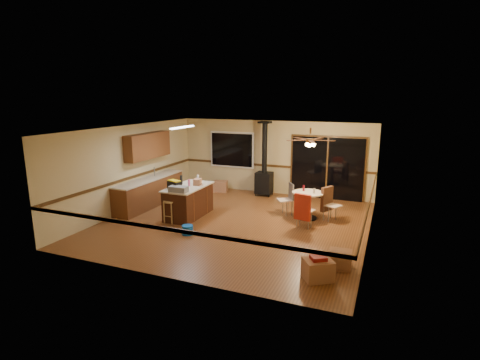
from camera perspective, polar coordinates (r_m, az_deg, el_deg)
The scene contains 35 objects.
floor at distance 10.51m, azimuth -0.62°, elevation -6.46°, with size 7.00×7.00×0.00m, color brown.
ceiling at distance 9.96m, azimuth -0.66°, elevation 7.80°, with size 7.00×7.00×0.00m, color silver.
wall_back at distance 13.40m, azimuth 5.17°, elevation 3.43°, with size 7.00×7.00×0.00m, color tan.
wall_front at distance 7.17m, azimuth -11.55°, elevation -5.07°, with size 7.00×7.00×0.00m, color tan.
wall_left at distance 11.93m, azimuth -16.34°, elevation 1.81°, with size 7.00×7.00×0.00m, color tan.
wall_right at distance 9.41m, azimuth 19.43°, elevation -1.26°, with size 7.00×7.00×0.00m, color tan.
chair_rail at distance 10.23m, azimuth -0.63°, elevation -1.16°, with size 7.00×7.00×0.08m, color #452B11, non-canonical shape.
window at distance 13.87m, azimuth -1.23°, elevation 4.64°, with size 1.72×0.10×1.32m, color black.
sliding_door at distance 12.98m, azimuth 13.13°, elevation 1.72°, with size 2.52×0.10×2.10m, color black.
lower_cabinets at distance 12.33m, azimuth -13.56°, elevation -1.83°, with size 0.60×3.00×0.86m, color brown.
countertop at distance 12.22m, azimuth -13.67°, elevation 0.21°, with size 0.64×3.04×0.04m, color #C3B397.
upper_cabinets at distance 12.28m, azimuth -13.86°, elevation 5.09°, with size 0.35×2.00×0.80m, color brown.
kitchen_island at distance 11.02m, azimuth -7.85°, elevation -3.21°, with size 0.88×1.68×0.90m.
wood_stove at distance 13.14m, azimuth 3.71°, elevation 0.74°, with size 0.55×0.50×2.52m.
ceiling_fan at distance 10.52m, azimuth 10.63°, elevation 5.73°, with size 0.24×0.24×0.55m.
fluorescent_strip at distance 11.05m, azimuth -8.77°, elevation 7.94°, with size 0.10×1.20×0.04m, color white.
toolbox_grey at distance 10.30m, azimuth -9.35°, elevation -1.37°, with size 0.50×0.28×0.15m, color slate.
toolbox_black at distance 10.62m, azimuth -9.96°, elevation -0.77°, with size 0.41×0.21×0.22m, color black.
toolbox_yellow_lid at distance 10.59m, azimuth -9.99°, elevation -0.11°, with size 0.37×0.19×0.03m, color gold.
box_on_island at distance 11.01m, azimuth -6.49°, elevation -0.29°, with size 0.20×0.27×0.18m, color #986343.
bottle_dark at distance 11.15m, azimuth -8.95°, elevation 0.04°, with size 0.08×0.08×0.27m, color black.
bottle_pink at distance 10.89m, azimuth -7.78°, elevation -0.43°, with size 0.06×0.06×0.20m, color #D84C8C.
bottle_white at distance 11.52m, azimuth -6.44°, elevation 0.33°, with size 0.06×0.06×0.19m, color white.
bar_stool at distance 10.56m, azimuth -10.60°, elevation -4.77°, with size 0.35×0.35×0.64m, color tan.
blue_bucket at distance 9.69m, azimuth -8.01°, elevation -7.54°, with size 0.29×0.29×0.24m, color blue.
dining_table at distance 10.85m, azimuth 10.27°, elevation -3.11°, with size 0.89×0.89×0.78m.
glass_red at distance 10.89m, azimuth 9.68°, elevation -1.22°, with size 0.06×0.06×0.17m, color #590C14.
glass_cream at distance 10.69m, azimuth 11.22°, elevation -1.64°, with size 0.06×0.06×0.14m, color beige.
chair_left at distance 11.12m, azimuth 7.37°, elevation -2.32°, with size 0.56×0.56×0.51m.
chair_near at distance 10.00m, azimuth 9.56°, elevation -4.07°, with size 0.51×0.54×0.70m.
chair_right at distance 10.87m, azimuth 13.20°, elevation -2.86°, with size 0.60×0.58×0.70m.
box_under_window at distance 13.77m, azimuth -2.99°, elevation -0.96°, with size 0.49×0.39×0.39m, color #986343.
box_corner_a at distance 7.53m, azimuth 11.78°, elevation -13.20°, with size 0.53×0.44×0.40m, color #986343.
box_corner_b at distance 8.10m, azimuth 15.04°, elevation -11.60°, with size 0.45×0.39×0.36m, color #986343.
box_small_red at distance 7.43m, azimuth 11.87°, elevation -11.54°, with size 0.28×0.24×0.08m, color maroon.
Camera 1 is at (3.84, -9.15, 3.47)m, focal length 28.00 mm.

